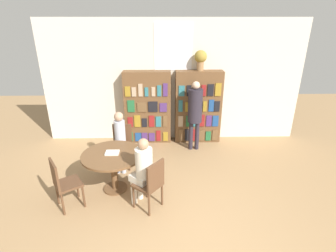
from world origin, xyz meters
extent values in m
cube|color=beige|center=(0.00, 3.85, 1.50)|extent=(6.40, 0.06, 3.00)
cube|color=white|center=(0.00, 3.81, 2.35)|extent=(0.90, 0.01, 1.10)
cube|color=brown|center=(-0.63, 3.66, 0.91)|extent=(1.14, 0.32, 1.82)
cube|color=#236638|center=(-1.08, 3.49, 0.18)|extent=(0.10, 0.02, 0.25)
cube|color=navy|center=(-0.89, 3.49, 0.17)|extent=(0.15, 0.02, 0.23)
cube|color=#4C2D6B|center=(-0.72, 3.49, 0.17)|extent=(0.15, 0.02, 0.23)
cube|color=#4C2D6B|center=(-0.54, 3.49, 0.17)|extent=(0.16, 0.02, 0.22)
cube|color=maroon|center=(-0.37, 3.49, 0.20)|extent=(0.11, 0.02, 0.28)
cube|color=olive|center=(-0.19, 3.49, 0.18)|extent=(0.12, 0.02, 0.24)
cube|color=maroon|center=(-1.07, 3.49, 0.58)|extent=(0.12, 0.02, 0.26)
cube|color=olive|center=(-0.89, 3.49, 0.61)|extent=(0.15, 0.02, 0.30)
cube|color=black|center=(-0.71, 3.49, 0.57)|extent=(0.12, 0.02, 0.22)
cube|color=maroon|center=(-0.54, 3.49, 0.60)|extent=(0.13, 0.02, 0.29)
cube|color=#2D707A|center=(-0.37, 3.49, 0.59)|extent=(0.13, 0.02, 0.27)
cube|color=brown|center=(-0.20, 3.49, 0.60)|extent=(0.10, 0.02, 0.29)
cube|color=#236638|center=(-1.03, 3.49, 1.00)|extent=(0.17, 0.02, 0.30)
cube|color=brown|center=(-0.76, 3.49, 0.97)|extent=(0.22, 0.02, 0.24)
cube|color=black|center=(-0.49, 3.49, 0.98)|extent=(0.23, 0.02, 0.26)
cube|color=#4C2D6B|center=(-0.24, 3.49, 0.96)|extent=(0.18, 0.02, 0.22)
cube|color=olive|center=(-1.09, 3.49, 1.37)|extent=(0.13, 0.02, 0.24)
cube|color=tan|center=(-0.94, 3.49, 1.36)|extent=(0.10, 0.02, 0.22)
cube|color=tan|center=(-0.78, 3.49, 1.40)|extent=(0.10, 0.02, 0.30)
cube|color=#2D707A|center=(-0.64, 3.49, 1.35)|extent=(0.09, 0.02, 0.22)
cube|color=tan|center=(-0.48, 3.49, 1.36)|extent=(0.08, 0.02, 0.22)
cube|color=#2D707A|center=(-0.34, 3.49, 1.38)|extent=(0.10, 0.02, 0.26)
cube|color=#4C2D6B|center=(-0.19, 3.49, 1.40)|extent=(0.11, 0.02, 0.31)
cube|color=brown|center=(0.63, 3.66, 0.91)|extent=(1.14, 0.32, 1.82)
cube|color=brown|center=(0.20, 3.49, 0.22)|extent=(0.12, 0.02, 0.31)
cube|color=black|center=(0.37, 3.49, 0.22)|extent=(0.13, 0.02, 0.32)
cube|color=maroon|center=(0.54, 3.49, 0.22)|extent=(0.11, 0.02, 0.32)
cube|color=brown|center=(0.72, 3.49, 0.20)|extent=(0.16, 0.02, 0.29)
cube|color=#236638|center=(0.90, 3.49, 0.18)|extent=(0.13, 0.02, 0.25)
cube|color=brown|center=(1.07, 3.49, 0.20)|extent=(0.13, 0.02, 0.29)
cube|color=tan|center=(0.19, 3.49, 0.59)|extent=(0.12, 0.02, 0.28)
cube|color=#236638|center=(0.37, 3.49, 0.60)|extent=(0.10, 0.02, 0.29)
cube|color=#2D707A|center=(0.53, 3.49, 0.61)|extent=(0.11, 0.02, 0.31)
cube|color=maroon|center=(0.71, 3.49, 0.61)|extent=(0.14, 0.02, 0.31)
cube|color=#4C2D6B|center=(0.89, 3.49, 0.60)|extent=(0.14, 0.02, 0.29)
cube|color=navy|center=(1.06, 3.49, 0.59)|extent=(0.15, 0.02, 0.28)
cube|color=#2D707A|center=(0.18, 3.49, 1.00)|extent=(0.10, 0.02, 0.29)
cube|color=olive|center=(0.34, 3.49, 0.97)|extent=(0.10, 0.02, 0.24)
cube|color=tan|center=(0.48, 3.49, 0.96)|extent=(0.12, 0.02, 0.23)
cube|color=#2D707A|center=(0.64, 3.49, 0.99)|extent=(0.11, 0.02, 0.29)
cube|color=olive|center=(0.77, 3.49, 0.98)|extent=(0.09, 0.02, 0.26)
cube|color=navy|center=(0.93, 3.49, 1.00)|extent=(0.13, 0.02, 0.30)
cube|color=black|center=(1.07, 3.49, 0.98)|extent=(0.13, 0.02, 0.26)
cube|color=#2D707A|center=(0.20, 3.49, 1.37)|extent=(0.14, 0.02, 0.26)
cube|color=black|center=(0.37, 3.49, 1.38)|extent=(0.11, 0.02, 0.26)
cube|color=brown|center=(0.54, 3.49, 1.38)|extent=(0.11, 0.02, 0.27)
cube|color=maroon|center=(0.72, 3.49, 1.38)|extent=(0.11, 0.02, 0.27)
cube|color=black|center=(0.89, 3.49, 1.39)|extent=(0.15, 0.02, 0.29)
cube|color=olive|center=(1.07, 3.49, 1.40)|extent=(0.14, 0.02, 0.31)
cylinder|color=#997047|center=(0.64, 3.66, 1.92)|extent=(0.16, 0.16, 0.22)
sphere|color=olive|center=(0.64, 3.66, 2.15)|extent=(0.29, 0.29, 0.29)
cylinder|color=brown|center=(-1.16, 1.56, 0.01)|extent=(0.44, 0.44, 0.03)
cylinder|color=brown|center=(-1.16, 1.56, 0.37)|extent=(0.12, 0.12, 0.68)
cylinder|color=brown|center=(-1.16, 1.56, 0.73)|extent=(1.11, 1.11, 0.04)
cube|color=brown|center=(-1.84, 1.11, 0.44)|extent=(0.56, 0.56, 0.04)
cube|color=brown|center=(-1.99, 1.01, 0.68)|extent=(0.25, 0.35, 0.45)
cylinder|color=brown|center=(-1.79, 1.34, 0.21)|extent=(0.04, 0.04, 0.42)
cylinder|color=brown|center=(-1.60, 1.06, 0.21)|extent=(0.04, 0.04, 0.42)
cylinder|color=brown|center=(-2.07, 1.15, 0.21)|extent=(0.04, 0.04, 0.42)
cylinder|color=brown|center=(-1.88, 0.87, 0.21)|extent=(0.04, 0.04, 0.42)
cube|color=brown|center=(-1.13, 2.38, 0.44)|extent=(0.41, 0.41, 0.04)
cube|color=brown|center=(-1.13, 2.55, 0.68)|extent=(0.40, 0.05, 0.45)
cylinder|color=brown|center=(-0.97, 2.20, 0.21)|extent=(0.04, 0.04, 0.42)
cylinder|color=brown|center=(-1.31, 2.21, 0.21)|extent=(0.04, 0.04, 0.42)
cylinder|color=brown|center=(-0.96, 2.54, 0.21)|extent=(0.04, 0.04, 0.42)
cylinder|color=brown|center=(-1.30, 2.55, 0.21)|extent=(0.04, 0.04, 0.42)
cube|color=brown|center=(-0.52, 1.06, 0.44)|extent=(0.56, 0.56, 0.04)
cube|color=brown|center=(-0.38, 0.95, 0.68)|extent=(0.27, 0.34, 0.45)
cylinder|color=brown|center=(-0.76, 1.03, 0.21)|extent=(0.04, 0.04, 0.42)
cylinder|color=brown|center=(-0.55, 1.30, 0.21)|extent=(0.04, 0.04, 0.42)
cylinder|color=brown|center=(-0.49, 0.82, 0.21)|extent=(0.04, 0.04, 0.42)
cylinder|color=brown|center=(-0.28, 1.09, 0.21)|extent=(0.04, 0.04, 0.42)
cube|color=#B2B7C6|center=(-1.14, 2.24, 0.52)|extent=(0.23, 0.33, 0.12)
cylinder|color=#B2B7C6|center=(-1.13, 2.32, 0.83)|extent=(0.22, 0.22, 0.50)
sphere|color=tan|center=(-1.13, 2.32, 1.17)|extent=(0.19, 0.19, 0.19)
cylinder|color=#B2B7C6|center=(-1.08, 2.12, 0.23)|extent=(0.10, 0.10, 0.46)
cylinder|color=#B2B7C6|center=(-1.20, 2.13, 0.23)|extent=(0.10, 0.10, 0.46)
cube|color=silver|center=(-0.63, 1.15, 0.52)|extent=(0.43, 0.42, 0.12)
cylinder|color=silver|center=(-0.57, 1.10, 0.83)|extent=(0.28, 0.28, 0.50)
sphere|color=#A37A5B|center=(-0.57, 1.10, 1.17)|extent=(0.18, 0.18, 0.18)
cylinder|color=silver|center=(-0.77, 1.15, 0.23)|extent=(0.10, 0.10, 0.46)
cylinder|color=silver|center=(-0.67, 1.28, 0.23)|extent=(0.10, 0.10, 0.46)
cylinder|color=#28232D|center=(0.41, 3.15, 0.36)|extent=(0.10, 0.10, 0.72)
cylinder|color=#28232D|center=(0.56, 3.15, 0.36)|extent=(0.10, 0.10, 0.72)
cylinder|color=#28232D|center=(0.49, 3.15, 1.11)|extent=(0.33, 0.33, 0.78)
sphere|color=#DBB293|center=(0.49, 3.15, 1.59)|extent=(0.18, 0.18, 0.18)
cylinder|color=#28232D|center=(0.59, 3.44, 1.31)|extent=(0.07, 0.30, 0.07)
cube|color=silver|center=(-1.17, 1.58, 0.76)|extent=(0.24, 0.18, 0.03)
camera|label=1|loc=(-0.26, -2.57, 3.00)|focal=28.00mm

